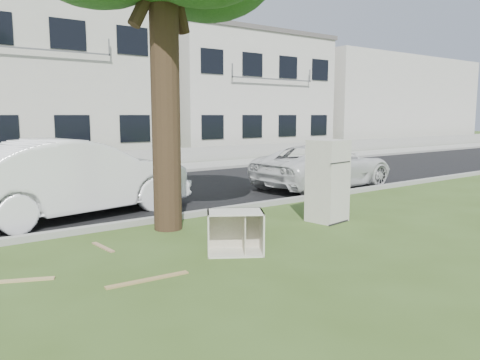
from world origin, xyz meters
TOP-DOWN VIEW (x-y plane):
  - ground at (0.00, 0.00)m, footprint 120.00×120.00m
  - road at (0.00, 6.00)m, footprint 120.00×7.00m
  - kerb_near at (0.00, 2.45)m, footprint 120.00×0.18m
  - kerb_far at (0.00, 9.55)m, footprint 120.00×0.18m
  - sidewalk at (0.00, 11.00)m, footprint 120.00×2.80m
  - low_wall at (0.00, 12.60)m, footprint 120.00×0.15m
  - townhouse_center at (0.00, 17.50)m, footprint 11.22×8.16m
  - townhouse_right at (12.00, 17.50)m, footprint 10.20×8.16m
  - filler_right at (26.00, 18.00)m, footprint 16.00×9.00m
  - fridge at (2.60, 0.45)m, footprint 0.79×0.74m
  - cabinet at (-0.29, -0.28)m, footprint 1.04×0.93m
  - plank_a at (-1.97, -0.60)m, footprint 1.16×0.17m
  - plank_b at (-3.40, 0.41)m, footprint 0.92×0.47m
  - plank_c at (-1.89, 1.28)m, footprint 0.14×0.73m
  - car_center at (-1.47, 4.07)m, footprint 5.38×2.68m
  - car_right at (5.88, 3.64)m, footprint 4.88×2.49m

SIDE VIEW (x-z plane):
  - ground at x=0.00m, z-range 0.00..0.00m
  - kerb_near at x=0.00m, z-range -0.06..0.06m
  - kerb_far at x=0.00m, z-range -0.06..0.06m
  - road at x=0.00m, z-range 0.00..0.01m
  - sidewalk at x=0.00m, z-range 0.00..0.01m
  - plank_c at x=-1.89m, z-range 0.00..0.02m
  - plank_a at x=-1.97m, z-range 0.00..0.02m
  - plank_b at x=-3.40m, z-range 0.00..0.02m
  - cabinet at x=-0.29m, z-range 0.00..0.69m
  - low_wall at x=0.00m, z-range 0.00..0.70m
  - car_right at x=5.88m, z-range 0.00..1.32m
  - car_center at x=-1.47m, z-range 0.00..1.70m
  - fridge at x=2.60m, z-range 0.00..1.70m
  - filler_right at x=26.00m, z-range 0.00..6.40m
  - townhouse_right at x=12.00m, z-range 0.00..6.84m
  - townhouse_center at x=0.00m, z-range 0.00..7.44m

